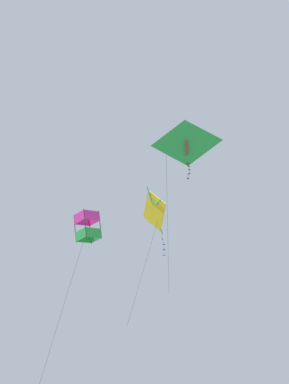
% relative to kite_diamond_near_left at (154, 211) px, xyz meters
% --- Properties ---
extents(kite_diamond_near_left, '(2.83, 1.68, 7.63)m').
position_rel_kite_diamond_near_left_xyz_m(kite_diamond_near_left, '(0.00, 0.00, 0.00)').
color(kite_diamond_near_left, yellow).
extents(kite_box_mid_left, '(3.18, 2.28, 9.98)m').
position_rel_kite_diamond_near_left_xyz_m(kite_box_mid_left, '(-1.77, -3.36, -1.48)').
color(kite_box_mid_left, '#DB2D93').
extents(kite_delta_low_drifter, '(3.52, 2.74, 9.55)m').
position_rel_kite_diamond_near_left_xyz_m(kite_delta_low_drifter, '(1.56, 1.20, 4.26)').
color(kite_delta_low_drifter, green).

